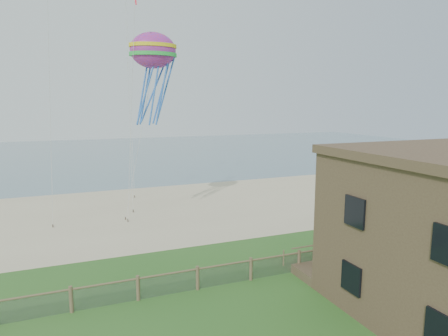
{
  "coord_description": "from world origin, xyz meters",
  "views": [
    {
      "loc": [
        -5.91,
        -12.19,
        9.34
      ],
      "look_at": [
        2.26,
        8.0,
        5.84
      ],
      "focal_mm": 32.0,
      "sensor_mm": 36.0,
      "label": 1
    }
  ],
  "objects": [
    {
      "name": "sand_beach",
      "position": [
        0.0,
        22.0,
        0.0
      ],
      "size": [
        72.0,
        20.0,
        0.02
      ],
      "primitive_type": "cube",
      "color": "#BEAE89",
      "rests_on": "ground"
    },
    {
      "name": "octopus_kite",
      "position": [
        0.44,
        17.02,
        11.32
      ],
      "size": [
        3.67,
        2.77,
        7.06
      ],
      "primitive_type": null,
      "rotation": [
        0.0,
        0.0,
        -0.11
      ],
      "color": "red"
    },
    {
      "name": "picnic_table",
      "position": [
        7.36,
        4.99,
        0.35
      ],
      "size": [
        2.02,
        1.79,
        0.7
      ],
      "primitive_type": null,
      "rotation": [
        0.0,
        0.0,
        -0.38
      ],
      "color": "brown",
      "rests_on": "ground"
    },
    {
      "name": "motel_deck",
      "position": [
        13.0,
        5.0,
        0.25
      ],
      "size": [
        15.0,
        2.0,
        0.5
      ],
      "primitive_type": "cube",
      "color": "brown",
      "rests_on": "ground"
    },
    {
      "name": "chainlink_fence",
      "position": [
        0.0,
        6.0,
        0.55
      ],
      "size": [
        36.2,
        0.2,
        1.25
      ],
      "primitive_type": null,
      "color": "brown",
      "rests_on": "ground"
    },
    {
      "name": "ocean",
      "position": [
        0.0,
        66.0,
        0.0
      ],
      "size": [
        160.0,
        68.0,
        0.02
      ],
      "primitive_type": "cube",
      "color": "slate",
      "rests_on": "ground"
    }
  ]
}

